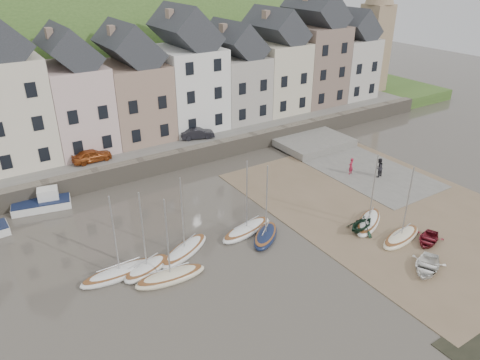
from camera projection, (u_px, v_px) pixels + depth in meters
ground at (284, 246)px, 33.62m from camera, size 160.00×160.00×0.00m
quay_land at (129, 120)px, 57.41m from camera, size 90.00×30.00×1.50m
quay_street at (167, 142)px, 48.39m from camera, size 70.00×7.00×0.10m
seawall at (182, 158)px, 46.04m from camera, size 70.00×1.20×1.80m
beach at (385, 206)px, 38.96m from camera, size 18.00×26.00×0.06m
slipway at (351, 164)px, 46.92m from camera, size 8.00×18.00×0.12m
hillside at (61, 180)px, 84.38m from camera, size 134.40×84.00×84.00m
townhouse_terrace at (164, 79)px, 49.33m from camera, size 61.05×8.00×13.93m
church_spire at (377, 23)px, 63.62m from camera, size 4.00×4.00×18.00m
sailboat_0 at (120, 273)px, 30.37m from camera, size 5.45×1.54×6.32m
sailboat_1 at (147, 268)px, 30.79m from camera, size 4.06×2.66×6.32m
sailboat_2 at (170, 276)px, 30.01m from camera, size 4.99×1.97×6.32m
sailboat_3 at (185, 250)px, 32.67m from camera, size 5.06×3.49×6.32m
sailboat_4 at (247, 230)px, 35.17m from camera, size 5.21×2.55×6.32m
sailboat_5 at (266, 235)px, 34.42m from camera, size 4.00×3.68×6.32m
sailboat_6 at (368, 222)px, 36.19m from camera, size 4.85×3.59×6.32m
sailboat_7 at (401, 237)px, 34.24m from camera, size 4.67×2.29×6.32m
motorboat_2 at (43, 202)px, 38.43m from camera, size 4.94×2.64×1.70m
rowboat_white at (427, 266)px, 30.79m from camera, size 3.95×3.54×0.67m
rowboat_green at (361, 224)px, 34.99m from camera, size 2.97×2.68×1.38m
rowboat_red at (428, 239)px, 33.81m from camera, size 3.32×2.90×0.57m
person_red at (351, 166)px, 44.21m from camera, size 0.70×0.57×1.67m
person_dark at (379, 168)px, 43.60m from camera, size 1.02×0.85×1.91m
car_left at (92, 155)px, 43.34m from camera, size 3.71×1.53×1.26m
car_right at (197, 133)px, 48.92m from camera, size 3.80×2.30×1.18m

